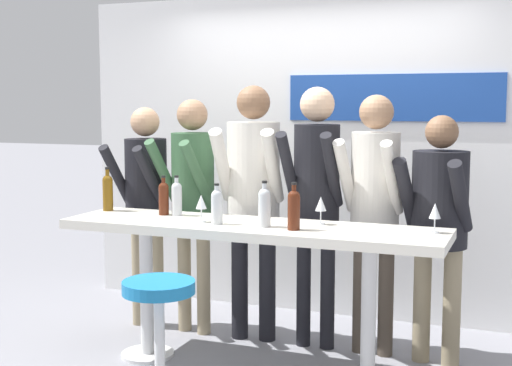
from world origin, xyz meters
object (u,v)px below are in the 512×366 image
object	(u,v)px
person_center_left	(253,184)
wine_bottle_5	(294,208)
person_right	(439,212)
person_center_right	(375,193)
tasting_table	(251,246)
wine_bottle_2	(164,197)
person_center	(316,185)
wine_bottle_4	(264,205)
wine_glass_2	(435,212)
wine_glass_0	(321,205)
wine_bottle_3	(108,191)
person_left	(192,187)
person_far_left	(145,190)
wine_bottle_0	(217,205)
wine_bottle_1	(177,197)
bar_stool	(159,324)
wine_glass_1	(201,203)

from	to	relation	value
person_center_left	wine_bottle_5	bearing A→B (deg)	-59.60
person_right	wine_bottle_5	distance (m)	1.02
person_center_left	person_center_right	xyz separation A→B (m)	(0.88, 0.02, -0.03)
tasting_table	wine_bottle_2	xyz separation A→B (m)	(-0.69, 0.12, 0.27)
person_center	person_right	distance (m)	0.85
wine_bottle_4	wine_glass_2	world-z (taller)	wine_bottle_4
person_center_left	wine_glass_0	xyz separation A→B (m)	(0.63, -0.45, -0.06)
wine_bottle_3	wine_glass_2	distance (m)	2.27
tasting_table	wine_bottle_5	world-z (taller)	wine_bottle_5
wine_bottle_3	wine_bottle_4	bearing A→B (deg)	-9.36
person_center_right	person_center_left	bearing A→B (deg)	-175.51
person_left	person_right	world-z (taller)	person_left
person_far_left	person_center_left	distance (m)	0.88
person_far_left	tasting_table	bearing A→B (deg)	-22.41
tasting_table	wine_bottle_0	bearing A→B (deg)	-156.05
tasting_table	person_far_left	xyz separation A→B (m)	(-1.09, 0.58, 0.24)
person_right	person_left	bearing A→B (deg)	-170.48
wine_bottle_2	wine_bottle_4	distance (m)	0.83
wine_bottle_5	wine_glass_2	world-z (taller)	wine_bottle_5
wine_glass_0	person_center_right	bearing A→B (deg)	62.55
wine_bottle_1	person_center_right	bearing A→B (deg)	20.76
wine_bottle_3	wine_bottle_5	size ratio (longest dim) A/B	1.07
person_far_left	wine_bottle_2	distance (m)	0.61
bar_stool	wine_bottle_5	xyz separation A→B (m)	(0.57, 0.63, 0.60)
person_right	wine_glass_0	distance (m)	0.80
person_left	wine_glass_0	bearing A→B (deg)	-13.37
bar_stool	wine_glass_2	distance (m)	1.72
person_right	wine_bottle_0	distance (m)	1.44
tasting_table	wine_glass_0	distance (m)	0.52
wine_bottle_2	wine_bottle_3	xyz separation A→B (m)	(-0.46, 0.02, 0.02)
person_far_left	wine_bottle_1	distance (m)	0.67
person_far_left	wine_bottle_5	distance (m)	1.57
bar_stool	wine_glass_0	bearing A→B (deg)	52.41
person_right	wine_glass_0	world-z (taller)	person_right
wine_bottle_3	person_center	bearing A→B (deg)	17.82
tasting_table	wine_bottle_3	bearing A→B (deg)	172.95
wine_glass_1	wine_bottle_0	bearing A→B (deg)	-14.16
wine_bottle_2	wine_bottle_5	size ratio (longest dim) A/B	0.93
person_right	wine_bottle_0	world-z (taller)	person_right
wine_bottle_0	wine_bottle_3	world-z (taller)	wine_bottle_3
person_right	wine_bottle_4	xyz separation A→B (m)	(-0.97, -0.64, 0.08)
person_center_right	wine_glass_0	size ratio (longest dim) A/B	10.05
person_far_left	person_center_right	distance (m)	1.75
wine_bottle_2	wine_glass_0	xyz separation A→B (m)	(1.10, 0.02, 0.00)
person_center	wine_glass_1	world-z (taller)	person_center
person_left	wine_bottle_3	distance (m)	0.62
wine_glass_0	wine_glass_2	distance (m)	0.71
person_right	wine_bottle_2	xyz separation A→B (m)	(-1.77, -0.45, 0.07)
person_center_right	wine_bottle_1	distance (m)	1.34
person_far_left	bar_stool	bearing A→B (deg)	-51.95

